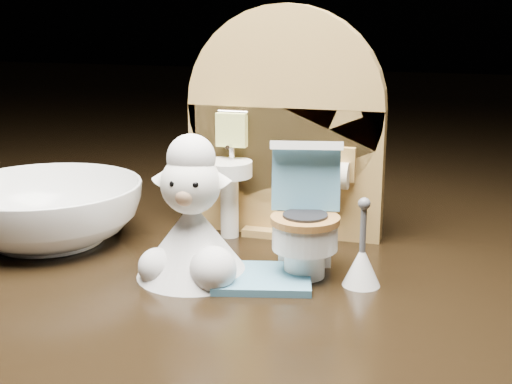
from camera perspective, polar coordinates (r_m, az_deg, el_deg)
backdrop_panel at (r=0.47m, az=2.23°, el=4.44°), size 0.13×0.05×0.15m
toy_toilet at (r=0.41m, az=3.96°, el=-2.65°), size 0.04×0.05×0.08m
bath_mat at (r=0.40m, az=0.51°, el=-6.91°), size 0.06×0.06×0.00m
toilet_brush at (r=0.40m, az=8.47°, el=-5.61°), size 0.02×0.02×0.05m
plush_lamb at (r=0.40m, az=-5.11°, el=-2.87°), size 0.07×0.07×0.08m
ceramic_bowl at (r=0.48m, az=-16.37°, el=-1.58°), size 0.14×0.14×0.04m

